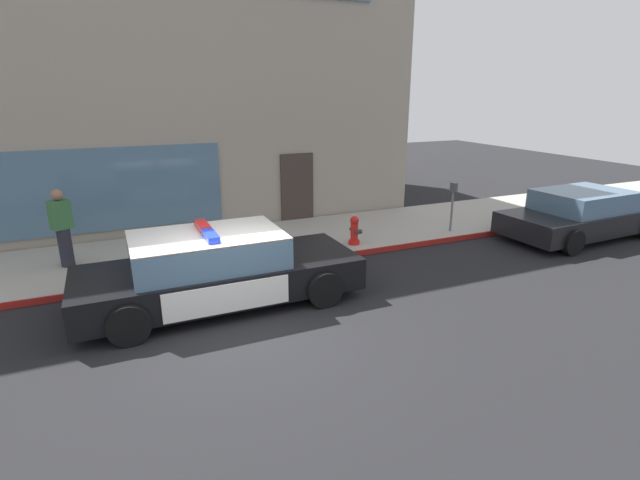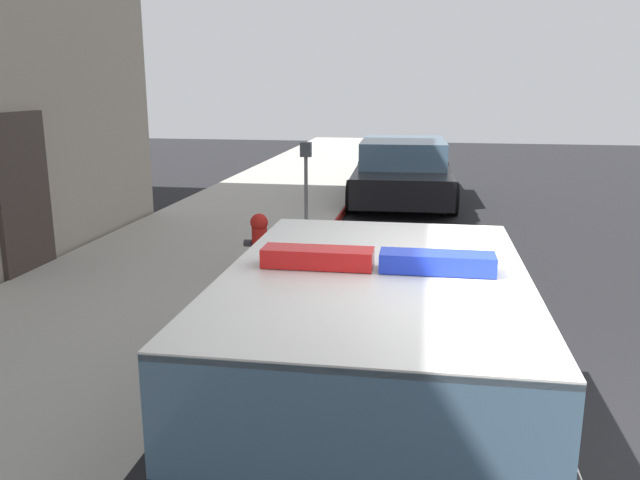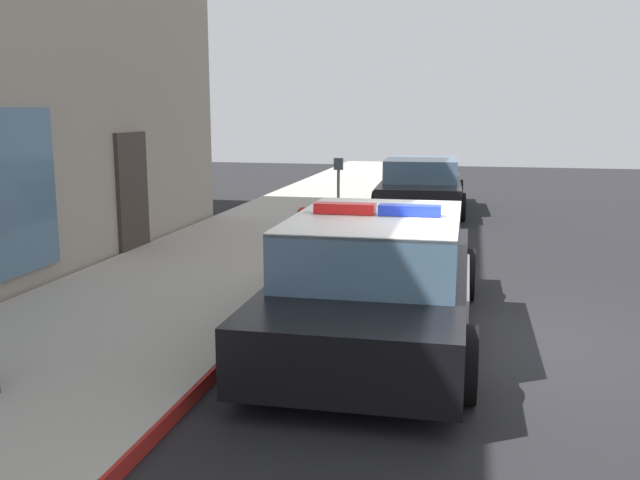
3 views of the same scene
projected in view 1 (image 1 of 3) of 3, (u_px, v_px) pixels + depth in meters
The scene contains 9 objects.
ground at pixel (241, 329), 8.03m from camera, with size 48.00×48.00×0.00m, color black.
sidewalk at pixel (198, 252), 11.62m from camera, with size 48.00×3.32×0.15m, color #A39E93.
curb_red_paint at pixel (212, 275), 10.16m from camera, with size 28.80×0.04×0.14m, color maroon.
storefront_building at pixel (70, 61), 14.42m from camera, with size 18.96×8.39×9.38m.
police_cruiser at pixel (217, 269), 8.82m from camera, with size 5.14×2.17×1.49m.
fire_hydrant at pixel (354, 231), 11.87m from camera, with size 0.34×0.39×0.73m.
car_down_street at pixel (581, 214), 12.88m from camera, with size 4.63×2.24×1.29m.
pedestrian_on_sidewalk at pixel (62, 228), 10.24m from camera, with size 0.48×0.42×1.71m.
parking_meter at pixel (453, 198), 12.81m from camera, with size 0.12×0.18×1.34m.
Camera 1 is at (-1.68, -7.13, 3.85)m, focal length 26.75 mm.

